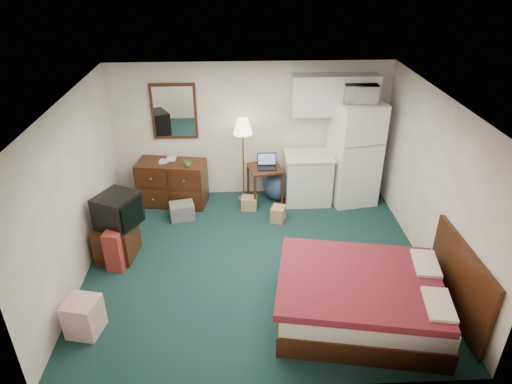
{
  "coord_description": "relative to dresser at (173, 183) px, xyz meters",
  "views": [
    {
      "loc": [
        -0.28,
        -5.57,
        4.21
      ],
      "look_at": [
        0.01,
        0.41,
        0.98
      ],
      "focal_mm": 32.0,
      "sensor_mm": 36.0,
      "label": 1
    }
  ],
  "objects": [
    {
      "name": "floor",
      "position": [
        1.45,
        -1.88,
        -0.41
      ],
      "size": [
        5.0,
        4.5,
        0.01
      ],
      "primitive_type": "cube",
      "color": "black",
      "rests_on": "ground"
    },
    {
      "name": "ceiling",
      "position": [
        1.45,
        -1.88,
        2.09
      ],
      "size": [
        5.0,
        4.5,
        0.01
      ],
      "primitive_type": "cube",
      "color": "beige",
      "rests_on": "walls"
    },
    {
      "name": "walls",
      "position": [
        1.45,
        -1.88,
        0.84
      ],
      "size": [
        5.01,
        4.51,
        2.5
      ],
      "color": "beige",
      "rests_on": "floor"
    },
    {
      "name": "mirror",
      "position": [
        0.1,
        0.34,
        1.24
      ],
      "size": [
        0.8,
        0.06,
        1.0
      ],
      "primitive_type": null,
      "color": "white",
      "rests_on": "walls"
    },
    {
      "name": "upper_cabinets",
      "position": [
        2.9,
        0.2,
        1.54
      ],
      "size": [
        1.5,
        0.35,
        0.7
      ],
      "primitive_type": null,
      "color": "silver",
      "rests_on": "walls"
    },
    {
      "name": "headboard",
      "position": [
        3.91,
        -3.13,
        0.14
      ],
      "size": [
        0.06,
        1.56,
        1.0
      ],
      "primitive_type": null,
      "color": "black",
      "rests_on": "walls"
    },
    {
      "name": "dresser",
      "position": [
        0.0,
        0.0,
        0.0
      ],
      "size": [
        1.28,
        0.74,
        0.82
      ],
      "primitive_type": null,
      "rotation": [
        0.0,
        0.0,
        -0.16
      ],
      "color": "black",
      "rests_on": "floor"
    },
    {
      "name": "floor_lamp",
      "position": [
        1.3,
        0.09,
        0.38
      ],
      "size": [
        0.4,
        0.4,
        1.58
      ],
      "primitive_type": null,
      "rotation": [
        0.0,
        0.0,
        -0.17
      ],
      "color": "gold",
      "rests_on": "floor"
    },
    {
      "name": "desk",
      "position": [
        1.68,
        -0.05,
        -0.05
      ],
      "size": [
        0.67,
        0.67,
        0.72
      ],
      "primitive_type": null,
      "rotation": [
        0.0,
        0.0,
        0.22
      ],
      "color": "black",
      "rests_on": "floor"
    },
    {
      "name": "exercise_ball",
      "position": [
        1.95,
        0.08,
        -0.12
      ],
      "size": [
        0.67,
        0.67,
        0.59
      ],
      "primitive_type": "sphere",
      "rotation": [
        0.0,
        0.0,
        0.15
      ],
      "color": "navy",
      "rests_on": "floor"
    },
    {
      "name": "kitchen_counter",
      "position": [
        2.47,
        -0.03,
        0.04
      ],
      "size": [
        0.82,
        0.63,
        0.9
      ],
      "primitive_type": null,
      "rotation": [
        0.0,
        0.0,
        0.0
      ],
      "color": "silver",
      "rests_on": "floor"
    },
    {
      "name": "fridge",
      "position": [
        3.29,
        0.0,
        0.53
      ],
      "size": [
        0.91,
        0.91,
        1.89
      ],
      "primitive_type": null,
      "rotation": [
        0.0,
        0.0,
        0.18
      ],
      "color": "white",
      "rests_on": "floor"
    },
    {
      "name": "bed",
      "position": [
        2.69,
        -3.13,
        -0.09
      ],
      "size": [
        2.24,
        1.89,
        0.64
      ],
      "primitive_type": null,
      "rotation": [
        0.0,
        0.0,
        -0.18
      ],
      "color": "maroon",
      "rests_on": "floor"
    },
    {
      "name": "tv_stand",
      "position": [
        -0.67,
        -1.62,
        -0.14
      ],
      "size": [
        0.62,
        0.66,
        0.54
      ],
      "primitive_type": null,
      "rotation": [
        0.0,
        0.0,
        -0.14
      ],
      "color": "black",
      "rests_on": "floor"
    },
    {
      "name": "suitcase",
      "position": [
        -0.61,
        -1.86,
        -0.1
      ],
      "size": [
        0.31,
        0.43,
        0.63
      ],
      "primitive_type": null,
      "rotation": [
        0.0,
        0.0,
        -0.2
      ],
      "color": "maroon",
      "rests_on": "floor"
    },
    {
      "name": "retail_box",
      "position": [
        -0.73,
        -3.18,
        -0.18
      ],
      "size": [
        0.45,
        0.45,
        0.47
      ],
      "primitive_type": null,
      "rotation": [
        0.0,
        0.0,
        -0.22
      ],
      "color": "white",
      "rests_on": "floor"
    },
    {
      "name": "file_bin",
      "position": [
        0.2,
        -0.56,
        -0.27
      ],
      "size": [
        0.47,
        0.39,
        0.29
      ],
      "primitive_type": null,
      "rotation": [
        0.0,
        0.0,
        0.22
      ],
      "color": "slate",
      "rests_on": "floor"
    },
    {
      "name": "cardboard_box_a",
      "position": [
        1.39,
        -0.28,
        -0.3
      ],
      "size": [
        0.3,
        0.27,
        0.23
      ],
      "primitive_type": null,
      "rotation": [
        0.0,
        0.0,
        -0.14
      ],
      "color": "#987648",
      "rests_on": "floor"
    },
    {
      "name": "cardboard_box_b",
      "position": [
        1.87,
        -0.71,
        -0.28
      ],
      "size": [
        0.3,
        0.32,
        0.26
      ],
      "primitive_type": null,
      "rotation": [
        0.0,
        0.0,
        -0.34
      ],
      "color": "#987648",
      "rests_on": "floor"
    },
    {
      "name": "laptop",
      "position": [
        1.72,
        -0.1,
        0.42
      ],
      "size": [
        0.35,
        0.28,
        0.24
      ],
      "primitive_type": null,
      "rotation": [
        0.0,
        0.0,
        -0.01
      ],
      "color": "black",
      "rests_on": "desk"
    },
    {
      "name": "crt_tv",
      "position": [
        -0.6,
        -1.58,
        0.37
      ],
      "size": [
        0.74,
        0.76,
        0.5
      ],
      "primitive_type": null,
      "rotation": [
        0.0,
        0.0,
        -0.48
      ],
      "color": "black",
      "rests_on": "tv_stand"
    },
    {
      "name": "microwave",
      "position": [
        3.28,
        -0.03,
        1.67
      ],
      "size": [
        0.58,
        0.35,
        0.38
      ],
      "primitive_type": "imported",
      "rotation": [
        0.0,
        0.0,
        -0.07
      ],
      "color": "white",
      "rests_on": "fridge"
    },
    {
      "name": "book_a",
      "position": [
        -0.2,
        0.03,
        0.52
      ],
      "size": [
        0.15,
        0.02,
        0.21
      ],
      "primitive_type": "imported",
      "rotation": [
        0.0,
        0.0,
        -0.01
      ],
      "color": "#987648",
      "rests_on": "dresser"
    },
    {
      "name": "book_b",
      "position": [
        -0.09,
        0.12,
        0.53
      ],
      "size": [
        0.18,
        0.03,
        0.24
      ],
      "primitive_type": "imported",
      "rotation": [
        0.0,
        0.0,
        -0.03
      ],
      "color": "#987648",
      "rests_on": "dresser"
    },
    {
      "name": "mug",
      "position": [
        0.32,
        -0.19,
        0.48
      ],
      "size": [
        0.13,
        0.11,
        0.13
      ],
      "primitive_type": "imported",
      "rotation": [
        0.0,
        0.0,
        0.05
      ],
      "color": "#417A31",
      "rests_on": "dresser"
    }
  ]
}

